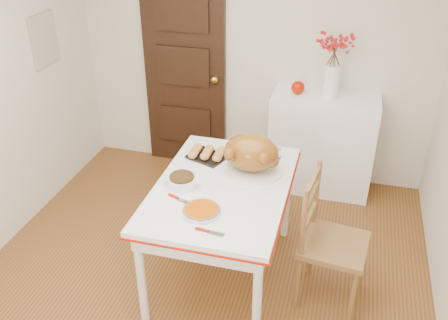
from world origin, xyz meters
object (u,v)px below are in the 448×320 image
(sideboard, at_px, (321,144))
(chair_oak, at_px, (334,242))
(pumpkin_pie, at_px, (201,210))
(turkey_platter, at_px, (251,155))
(kitchen_table, at_px, (222,232))

(sideboard, height_order, chair_oak, chair_oak)
(pumpkin_pie, bearing_deg, chair_oak, 21.07)
(sideboard, xyz_separation_m, chair_oak, (0.23, -1.50, 0.02))
(sideboard, distance_m, chair_oak, 1.52)
(sideboard, relative_size, turkey_platter, 2.09)
(chair_oak, bearing_deg, sideboard, 15.31)
(kitchen_table, distance_m, chair_oak, 0.83)
(chair_oak, bearing_deg, turkey_platter, 75.44)
(kitchen_table, distance_m, pumpkin_pie, 0.57)
(turkey_platter, bearing_deg, kitchen_table, -145.79)
(sideboard, relative_size, kitchen_table, 0.71)
(sideboard, bearing_deg, kitchen_table, -112.10)
(kitchen_table, xyz_separation_m, turkey_platter, (0.16, 0.23, 0.57))
(kitchen_table, xyz_separation_m, chair_oak, (0.83, -0.03, 0.10))
(pumpkin_pie, bearing_deg, sideboard, 70.78)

